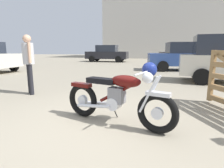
% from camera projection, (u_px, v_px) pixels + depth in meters
% --- Properties ---
extents(ground_plane, '(80.00, 80.00, 0.00)m').
position_uv_depth(ground_plane, '(92.00, 125.00, 3.08)').
color(ground_plane, gray).
extents(vintage_motorcycle, '(2.00, 0.86, 1.07)m').
position_uv_depth(vintage_motorcycle, '(119.00, 96.00, 3.06)').
color(vintage_motorcycle, black).
rests_on(vintage_motorcycle, ground_plane).
extents(bystander, '(0.35, 0.34, 1.66)m').
position_uv_depth(bystander, '(28.00, 58.00, 5.05)').
color(bystander, black).
rests_on(bystander, ground_plane).
extents(blue_hatchback_right, '(4.32, 2.17, 1.67)m').
position_uv_depth(blue_hatchback_right, '(184.00, 57.00, 10.93)').
color(blue_hatchback_right, black).
rests_on(blue_hatchback_right, ground_plane).
extents(silver_sedan_mid, '(4.27, 2.06, 1.67)m').
position_uv_depth(silver_sedan_mid, '(107.00, 53.00, 18.63)').
color(silver_sedan_mid, black).
rests_on(silver_sedan_mid, ground_plane).
extents(white_estate_far, '(4.39, 2.34, 1.67)m').
position_uv_depth(white_estate_far, '(185.00, 54.00, 15.74)').
color(white_estate_far, black).
rests_on(white_estate_far, ground_plane).
extents(industrial_building, '(16.46, 12.14, 23.30)m').
position_uv_depth(industrial_building, '(160.00, 21.00, 28.30)').
color(industrial_building, beige).
rests_on(industrial_building, ground_plane).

